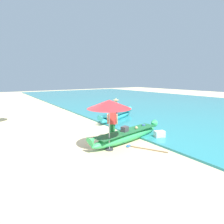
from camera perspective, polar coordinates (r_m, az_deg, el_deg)
The scene contains 9 objects.
ground_plane at distance 9.67m, azimuth -5.61°, elevation -8.45°, with size 80.00×80.00×0.00m, color beige.
sea at distance 24.59m, azimuth 14.24°, elevation 3.00°, with size 24.00×56.00×0.10m, color teal.
boat_green_foreground at distance 9.30m, azimuth 4.85°, elevation -7.28°, with size 4.85×1.40×0.82m.
boat_cyan_midground at distance 13.89m, azimuth 1.48°, elevation -1.24°, with size 4.38×2.51×0.85m.
person_vendor_hatted at distance 12.90m, azimuth 1.24°, elevation 1.08°, with size 0.58×0.45×1.76m.
person_tourist_customer at distance 9.31m, azimuth 0.11°, elevation -3.11°, with size 0.56×0.50×1.67m.
patio_umbrella_large at distance 7.74m, azimuth -0.89°, elevation 2.38°, with size 1.90×1.90×2.24m.
cooler_box at distance 9.96m, azimuth 14.58°, elevation -6.91°, with size 0.52×0.34×0.42m, color silver.
paddle at distance 8.51m, azimuth 9.04°, elevation -11.01°, with size 1.11×1.74×0.05m.
Camera 1 is at (-4.40, -8.02, 3.14)m, focal length 29.31 mm.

